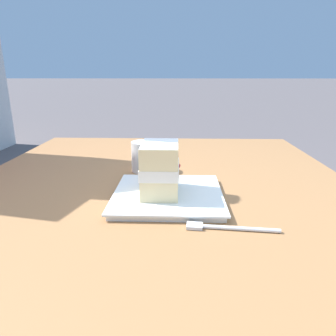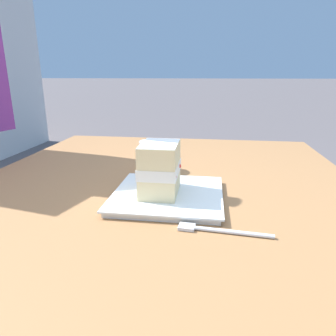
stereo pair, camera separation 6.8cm
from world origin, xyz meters
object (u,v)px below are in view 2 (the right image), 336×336
(coffee_cup, at_px, (153,155))
(dessert_fork, at_px, (218,230))
(cake_slice, at_px, (160,169))
(patio_table, at_px, (150,252))
(dessert_plate, at_px, (168,195))

(coffee_cup, bearing_deg, dessert_fork, -152.22)
(dessert_fork, bearing_deg, cake_slice, 43.46)
(dessert_fork, height_order, coffee_cup, coffee_cup)
(coffee_cup, bearing_deg, cake_slice, -165.14)
(patio_table, height_order, coffee_cup, coffee_cup)
(dessert_plate, bearing_deg, patio_table, 163.89)
(dessert_plate, height_order, cake_slice, cake_slice)
(cake_slice, relative_size, dessert_fork, 0.68)
(patio_table, xyz_separation_m, coffee_cup, (0.30, 0.05, 0.13))
(dessert_plate, bearing_deg, cake_slice, 114.04)
(patio_table, distance_m, dessert_fork, 0.17)
(patio_table, height_order, dessert_plate, dessert_plate)
(dessert_plate, xyz_separation_m, dessert_fork, (-0.14, -0.11, -0.00))
(dessert_plate, relative_size, coffee_cup, 2.83)
(patio_table, bearing_deg, dessert_plate, -16.11)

